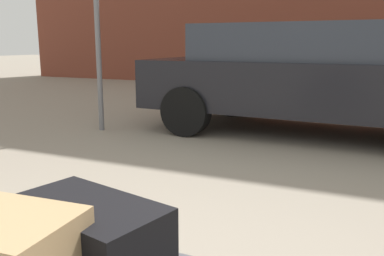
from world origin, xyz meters
TOP-DOWN VIEW (x-y plane):
  - duffel_bag_black_center at (0.07, 0.12)m, footprint 0.65×0.45m
  - parked_car at (0.15, 4.57)m, footprint 4.36×2.04m
  - no_parking_sign at (-2.45, 3.61)m, footprint 0.50×0.07m

SIDE VIEW (x-z plane):
  - duffel_bag_black_center at x=0.07m, z-range 0.34..0.62m
  - parked_car at x=0.15m, z-range 0.05..1.47m
  - no_parking_sign at x=-2.45m, z-range 0.29..2.79m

